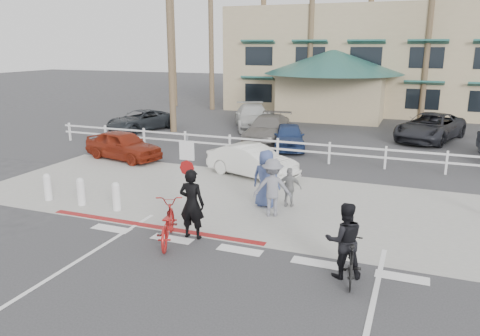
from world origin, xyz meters
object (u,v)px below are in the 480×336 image
at_px(sign_post, 188,173).
at_px(bike_black, 351,260).
at_px(bike_red, 167,223).
at_px(car_white_sedan, 252,161).
at_px(car_red_compact, 123,145).

height_order(sign_post, bike_black, sign_post).
xyz_separation_m(bike_red, car_white_sedan, (-0.10, 6.97, 0.09)).
bearing_deg(sign_post, car_red_compact, 138.02).
distance_m(car_white_sedan, car_red_compact, 6.58).
bearing_deg(sign_post, car_white_sedan, 88.04).
distance_m(bike_red, car_red_compact, 10.05).
distance_m(sign_post, car_red_compact, 8.61).
distance_m(bike_red, car_white_sedan, 6.97).
distance_m(sign_post, bike_red, 2.02).
bearing_deg(bike_red, car_white_sedan, -111.82).
height_order(car_white_sedan, car_red_compact, car_red_compact).
bearing_deg(bike_black, car_red_compact, -42.41).
xyz_separation_m(sign_post, bike_red, (0.28, -1.79, -0.90)).
bearing_deg(car_red_compact, car_white_sedan, -81.80).
xyz_separation_m(sign_post, car_red_compact, (-6.38, 5.74, -0.78)).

